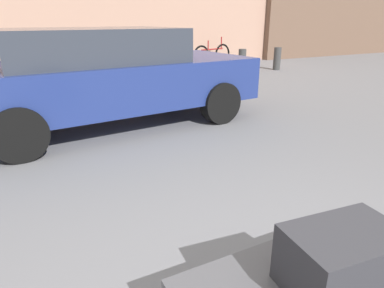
{
  "coord_description": "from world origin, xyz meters",
  "views": [
    {
      "loc": [
        -1.06,
        -0.83,
        1.53
      ],
      "look_at": [
        0.0,
        1.2,
        0.69
      ],
      "focal_mm": 31.66,
      "sensor_mm": 36.0,
      "label": 1
    }
  ],
  "objects_px": {
    "parked_car": "(107,75)",
    "bollard_kerb_near": "(160,66)",
    "bollard_kerb_mid": "(206,63)",
    "bicycle_leaning": "(212,55)",
    "bollard_kerb_far": "(242,61)",
    "bollard_corner": "(277,59)",
    "duffel_bag_charcoal_rear_left": "(343,260)"
  },
  "relations": [
    {
      "from": "duffel_bag_charcoal_rear_left",
      "to": "bollard_kerb_near",
      "type": "height_order",
      "value": "bollard_kerb_near"
    },
    {
      "from": "bicycle_leaning",
      "to": "duffel_bag_charcoal_rear_left",
      "type": "bearing_deg",
      "value": -117.64
    },
    {
      "from": "bicycle_leaning",
      "to": "bollard_kerb_near",
      "type": "height_order",
      "value": "bicycle_leaning"
    },
    {
      "from": "bollard_kerb_near",
      "to": "bollard_corner",
      "type": "distance_m",
      "value": 4.06
    },
    {
      "from": "bollard_kerb_near",
      "to": "bollard_kerb_far",
      "type": "distance_m",
      "value": 2.69
    },
    {
      "from": "duffel_bag_charcoal_rear_left",
      "to": "bollard_kerb_mid",
      "type": "relative_size",
      "value": 0.77
    },
    {
      "from": "bollard_kerb_mid",
      "to": "bollard_kerb_far",
      "type": "bearing_deg",
      "value": 0.0
    },
    {
      "from": "parked_car",
      "to": "bollard_kerb_near",
      "type": "relative_size",
      "value": 6.34
    },
    {
      "from": "parked_car",
      "to": "bollard_kerb_far",
      "type": "xyz_separation_m",
      "value": [
        4.97,
        3.5,
        -0.41
      ]
    },
    {
      "from": "parked_car",
      "to": "bollard_kerb_near",
      "type": "distance_m",
      "value": 4.2
    },
    {
      "from": "parked_car",
      "to": "bollard_corner",
      "type": "relative_size",
      "value": 6.34
    },
    {
      "from": "bollard_kerb_near",
      "to": "bollard_kerb_mid",
      "type": "bearing_deg",
      "value": 0.0
    },
    {
      "from": "bollard_kerb_mid",
      "to": "bollard_corner",
      "type": "relative_size",
      "value": 1.0
    },
    {
      "from": "bicycle_leaning",
      "to": "bollard_corner",
      "type": "relative_size",
      "value": 2.46
    },
    {
      "from": "bicycle_leaning",
      "to": "bollard_kerb_mid",
      "type": "bearing_deg",
      "value": -125.36
    },
    {
      "from": "duffel_bag_charcoal_rear_left",
      "to": "bollard_kerb_near",
      "type": "relative_size",
      "value": 0.77
    },
    {
      "from": "bicycle_leaning",
      "to": "bollard_corner",
      "type": "distance_m",
      "value": 2.26
    },
    {
      "from": "duffel_bag_charcoal_rear_left",
      "to": "parked_car",
      "type": "height_order",
      "value": "parked_car"
    },
    {
      "from": "bollard_kerb_near",
      "to": "bollard_corner",
      "type": "height_order",
      "value": "same"
    },
    {
      "from": "parked_car",
      "to": "bollard_kerb_near",
      "type": "xyz_separation_m",
      "value": [
        2.28,
        3.5,
        -0.41
      ]
    },
    {
      "from": "duffel_bag_charcoal_rear_left",
      "to": "bollard_kerb_near",
      "type": "distance_m",
      "value": 8.09
    },
    {
      "from": "bollard_kerb_mid",
      "to": "bicycle_leaning",
      "type": "bearing_deg",
      "value": 54.64
    },
    {
      "from": "parked_car",
      "to": "bollard_kerb_near",
      "type": "bearing_deg",
      "value": 56.96
    },
    {
      "from": "duffel_bag_charcoal_rear_left",
      "to": "bollard_kerb_far",
      "type": "bearing_deg",
      "value": 63.49
    },
    {
      "from": "duffel_bag_charcoal_rear_left",
      "to": "parked_car",
      "type": "distance_m",
      "value": 4.26
    },
    {
      "from": "parked_car",
      "to": "bollard_kerb_far",
      "type": "height_order",
      "value": "parked_car"
    },
    {
      "from": "bicycle_leaning",
      "to": "bollard_kerb_far",
      "type": "xyz_separation_m",
      "value": [
        -0.04,
        -1.83,
        -0.02
      ]
    },
    {
      "from": "bollard_kerb_near",
      "to": "parked_car",
      "type": "bearing_deg",
      "value": -123.04
    },
    {
      "from": "bollard_kerb_near",
      "to": "bicycle_leaning",
      "type": "bearing_deg",
      "value": 33.8
    },
    {
      "from": "bicycle_leaning",
      "to": "bollard_kerb_far",
      "type": "distance_m",
      "value": 1.83
    },
    {
      "from": "bicycle_leaning",
      "to": "bollard_corner",
      "type": "height_order",
      "value": "bicycle_leaning"
    },
    {
      "from": "bollard_kerb_mid",
      "to": "bollard_corner",
      "type": "xyz_separation_m",
      "value": [
        2.63,
        0.0,
        0.0
      ]
    }
  ]
}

